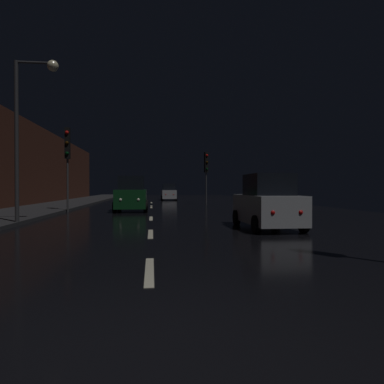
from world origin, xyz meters
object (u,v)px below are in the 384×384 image
object	(u,v)px
car_distant_taillights	(169,193)
car_parked_right_near	(267,204)
traffic_light_far_left	(67,150)
traffic_light_far_right	(206,166)
car_approaching_headlights	(132,195)
streetlamp_overhead	(29,114)

from	to	relation	value
car_distant_taillights	car_parked_right_near	bearing A→B (deg)	-175.57
traffic_light_far_left	car_parked_right_near	size ratio (longest dim) A/B	1.30
traffic_light_far_left	traffic_light_far_right	bearing A→B (deg)	131.29
car_approaching_headlights	car_distant_taillights	bearing A→B (deg)	170.10
car_parked_right_near	car_distant_taillights	xyz separation A→B (m)	(-2.25, 29.13, -0.02)
traffic_light_far_left	car_parked_right_near	world-z (taller)	traffic_light_far_left
traffic_light_far_right	streetlamp_overhead	bearing A→B (deg)	-42.73
car_parked_right_near	streetlamp_overhead	bearing A→B (deg)	77.25
traffic_light_far_left	car_distant_taillights	xyz separation A→B (m)	(7.13, 19.50, -2.88)
streetlamp_overhead	car_approaching_headlights	xyz separation A→B (m)	(3.55, 8.23, -3.41)
car_distant_taillights	car_approaching_headlights	bearing A→B (deg)	170.10
traffic_light_far_right	car_parked_right_near	bearing A→B (deg)	-15.99
car_approaching_headlights	car_distant_taillights	xyz separation A→B (m)	(3.29, 18.84, -0.13)
car_distant_taillights	streetlamp_overhead	bearing A→B (deg)	165.82
streetlamp_overhead	car_parked_right_near	distance (m)	9.97
car_approaching_headlights	traffic_light_far_right	bearing A→B (deg)	146.48
streetlamp_overhead	car_approaching_headlights	size ratio (longest dim) A/B	1.49
traffic_light_far_left	streetlamp_overhead	world-z (taller)	streetlamp_overhead
car_approaching_headlights	car_parked_right_near	xyz separation A→B (m)	(5.54, -10.29, -0.11)
car_parked_right_near	traffic_light_far_right	bearing A→B (deg)	-2.32
traffic_light_far_left	streetlamp_overhead	distance (m)	7.61
traffic_light_far_right	car_approaching_headlights	world-z (taller)	traffic_light_far_right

